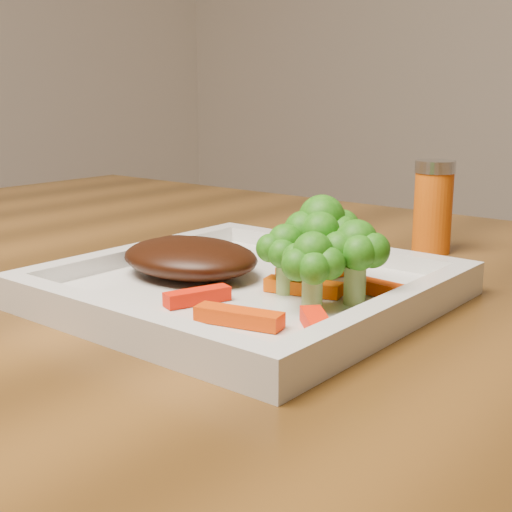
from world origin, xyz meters
The scene contains 13 objects.
plate centered at (-0.05, 0.01, 0.76)m, with size 0.27×0.27×0.01m, color silver.
steak centered at (-0.10, 0.01, 0.78)m, with size 0.12×0.09×0.03m, color black.
broccoli_0 centered at (0.00, 0.05, 0.80)m, with size 0.07×0.07×0.07m, color #106010, non-canonical shape.
broccoli_1 centered at (0.04, 0.02, 0.79)m, with size 0.06×0.06×0.06m, color #225F0F, non-canonical shape.
broccoli_2 centered at (0.03, -0.01, 0.79)m, with size 0.05×0.05×0.06m, color #3A7313, non-canonical shape.
broccoli_3 centered at (-0.01, 0.01, 0.79)m, with size 0.05×0.05×0.06m, color #3C7A14, non-canonical shape.
carrot_0 centered at (0.01, -0.06, 0.77)m, with size 0.06×0.02×0.01m, color #D53903.
carrot_1 centered at (0.06, -0.04, 0.77)m, with size 0.05×0.01×0.01m, color #F31D03.
carrot_2 centered at (-0.04, -0.05, 0.77)m, with size 0.05×0.01×0.01m, color red.
carrot_3 centered at (0.05, 0.05, 0.77)m, with size 0.05×0.01×0.01m, color #FE4204.
carrot_4 centered at (-0.02, 0.06, 0.77)m, with size 0.06×0.02×0.01m, color #C84203.
carrot_6 centered at (0.00, 0.02, 0.77)m, with size 0.06×0.02×0.01m, color #F65604.
spice_shaker centered at (-0.01, 0.26, 0.80)m, with size 0.04×0.04×0.09m, color #D2580B.
Camera 1 is at (0.30, -0.40, 0.91)m, focal length 50.00 mm.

